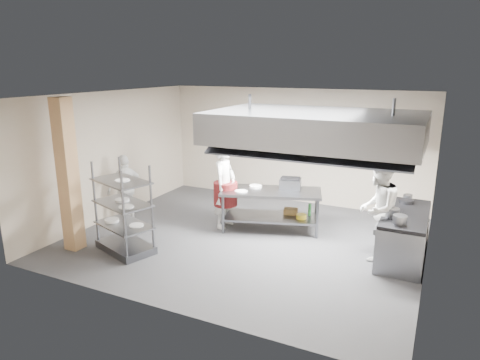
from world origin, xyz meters
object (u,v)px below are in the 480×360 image
at_px(island, 271,210).
at_px(griddle, 290,184).
at_px(chef_line, 378,209).
at_px(chef_head, 225,186).
at_px(pass_rack, 123,208).
at_px(cooking_range, 404,236).
at_px(chef_plating, 126,188).
at_px(stockpot, 392,213).

bearing_deg(island, griddle, 26.45).
bearing_deg(chef_line, chef_head, -88.84).
relative_size(island, pass_rack, 1.23).
xyz_separation_m(cooking_range, chef_line, (-0.49, -0.24, 0.55)).
xyz_separation_m(pass_rack, cooking_range, (4.98, 2.06, -0.47)).
distance_m(island, chef_head, 1.16).
bearing_deg(pass_rack, chef_head, 79.83).
bearing_deg(chef_head, chef_line, -94.93).
relative_size(island, cooking_range, 1.09).
bearing_deg(chef_plating, island, 125.04).
xyz_separation_m(chef_head, chef_plating, (-2.25, -0.67, -0.16)).
bearing_deg(chef_head, pass_rack, 149.97).
height_order(cooking_range, griddle, griddle).
height_order(chef_head, chef_plating, chef_head).
bearing_deg(chef_line, island, -96.46).
distance_m(chef_line, griddle, 2.15).
height_order(cooking_range, chef_line, chef_line).
xyz_separation_m(pass_rack, chef_plating, (-1.10, 1.39, -0.09)).
bearing_deg(griddle, cooking_range, -25.08).
distance_m(griddle, stockpot, 2.45).
xyz_separation_m(chef_line, griddle, (-1.99, 0.80, 0.06)).
xyz_separation_m(chef_plating, griddle, (3.60, 1.23, 0.23)).
bearing_deg(cooking_range, griddle, 167.28).
height_order(chef_head, griddle, chef_head).
bearing_deg(island, cooking_range, -22.40).
height_order(island, pass_rack, pass_rack).
distance_m(chef_line, stockpot, 0.31).
relative_size(cooking_range, chef_plating, 1.26).
xyz_separation_m(island, griddle, (0.33, 0.32, 0.57)).
distance_m(chef_plating, stockpot, 5.88).
xyz_separation_m(chef_head, stockpot, (3.62, -0.37, 0.03)).
height_order(pass_rack, griddle, pass_rack).
bearing_deg(island, pass_rack, -150.83).
bearing_deg(chef_line, pass_rack, -62.73).
height_order(pass_rack, cooking_range, pass_rack).
bearing_deg(stockpot, chef_head, 174.22).
bearing_deg(stockpot, chef_plating, -177.04).
relative_size(island, stockpot, 9.08).
distance_m(chef_line, chef_plating, 5.61).
bearing_deg(stockpot, cooking_range, 60.54).
bearing_deg(chef_head, stockpot, -96.65).
bearing_deg(griddle, stockpot, -34.63).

